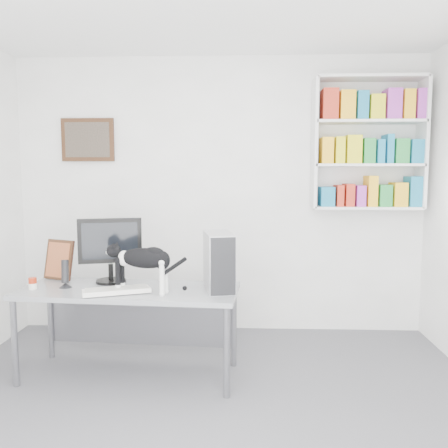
% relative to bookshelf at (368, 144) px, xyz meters
% --- Properties ---
extents(room, '(4.01, 4.01, 2.70)m').
position_rel_bookshelf_xyz_m(room, '(-1.40, -1.85, -0.50)').
color(room, '#55555A').
rests_on(room, ground).
extents(bookshelf, '(1.03, 0.28, 1.24)m').
position_rel_bookshelf_xyz_m(bookshelf, '(0.00, 0.00, 0.00)').
color(bookshelf, white).
rests_on(bookshelf, room).
extents(wall_art, '(0.52, 0.04, 0.42)m').
position_rel_bookshelf_xyz_m(wall_art, '(-2.70, 0.12, 0.05)').
color(wall_art, '#4B3018').
rests_on(wall_art, room).
extents(desk, '(1.71, 0.76, 0.69)m').
position_rel_bookshelf_xyz_m(desk, '(-2.04, -1.02, -1.50)').
color(desk, gray).
rests_on(desk, room).
extents(monitor, '(0.55, 0.36, 0.53)m').
position_rel_bookshelf_xyz_m(monitor, '(-2.23, -0.82, -0.89)').
color(monitor, black).
rests_on(monitor, desk).
extents(keyboard, '(0.52, 0.35, 0.04)m').
position_rel_bookshelf_xyz_m(keyboard, '(-2.10, -1.15, -1.14)').
color(keyboard, white).
rests_on(keyboard, desk).
extents(pc_tower, '(0.27, 0.46, 0.43)m').
position_rel_bookshelf_xyz_m(pc_tower, '(-1.35, -0.99, -0.94)').
color(pc_tower, '#A7A8AC').
rests_on(pc_tower, desk).
extents(speaker, '(0.12, 0.12, 0.23)m').
position_rel_bookshelf_xyz_m(speaker, '(-2.54, -1.00, -1.04)').
color(speaker, black).
rests_on(speaker, desk).
extents(leaning_print, '(0.30, 0.21, 0.34)m').
position_rel_bookshelf_xyz_m(leaning_print, '(-2.70, -0.72, -0.99)').
color(leaning_print, '#4B3018').
rests_on(leaning_print, desk).
extents(soup_can, '(0.07, 0.07, 0.09)m').
position_rel_bookshelf_xyz_m(soup_can, '(-2.77, -1.06, -1.11)').
color(soup_can, '#A8260E').
rests_on(soup_can, desk).
extents(cat, '(0.59, 0.28, 0.35)m').
position_rel_bookshelf_xyz_m(cat, '(-1.90, -1.14, -0.98)').
color(cat, black).
rests_on(cat, desk).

